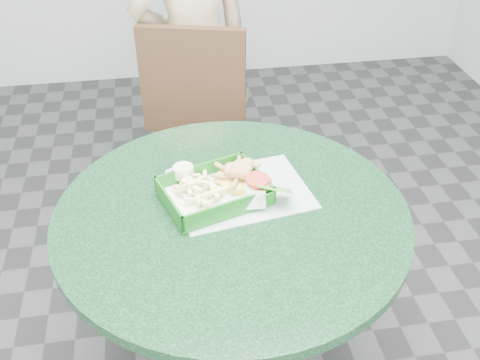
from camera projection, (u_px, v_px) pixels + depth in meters
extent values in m
cylinder|color=#27272C|center=(233.00, 309.00, 1.72)|extent=(0.09, 0.09, 0.70)
cylinder|color=#2B4237|center=(232.00, 220.00, 1.51)|extent=(0.95, 0.95, 0.03)
cube|color=#36210D|center=(200.00, 160.00, 2.26)|extent=(0.43, 0.43, 0.04)
cube|color=#36210D|center=(193.00, 82.00, 2.26)|extent=(0.43, 0.04, 0.46)
cube|color=#36210D|center=(161.00, 239.00, 2.22)|extent=(0.04, 0.04, 0.43)
cube|color=#36210D|center=(253.00, 229.00, 2.27)|extent=(0.04, 0.04, 0.43)
cube|color=#36210D|center=(157.00, 185.00, 2.52)|extent=(0.04, 0.04, 0.43)
cube|color=#36210D|center=(238.00, 177.00, 2.56)|extent=(0.04, 0.04, 0.43)
imported|color=tan|center=(194.00, 58.00, 2.39)|extent=(0.62, 0.50, 1.46)
cube|color=#9DB5AE|center=(241.00, 198.00, 1.56)|extent=(0.40, 0.33, 0.00)
cube|color=#156417|center=(215.00, 203.00, 1.54)|extent=(0.27, 0.20, 0.01)
cube|color=white|center=(215.00, 201.00, 1.53)|extent=(0.26, 0.18, 0.00)
cube|color=#156417|center=(210.00, 175.00, 1.59)|extent=(0.27, 0.01, 0.05)
cube|color=#156417|center=(219.00, 217.00, 1.44)|extent=(0.27, 0.01, 0.05)
cube|color=#156417|center=(262.00, 190.00, 1.54)|extent=(0.01, 0.20, 0.05)
cube|color=#156417|center=(166.00, 200.00, 1.50)|extent=(0.01, 0.20, 0.05)
cylinder|color=gold|center=(244.00, 190.00, 1.55)|extent=(0.13, 0.13, 0.02)
cylinder|color=silver|center=(193.00, 172.00, 1.58)|extent=(0.06, 0.06, 0.03)
cylinder|color=silver|center=(193.00, 167.00, 1.57)|extent=(0.05, 0.05, 0.00)
cylinder|color=white|center=(258.00, 203.00, 1.50)|extent=(0.08, 0.08, 0.03)
torus|color=#FFFACC|center=(258.00, 198.00, 1.49)|extent=(0.07, 0.07, 0.01)
cylinder|color=#B8392A|center=(258.00, 196.00, 1.48)|extent=(0.07, 0.07, 0.01)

